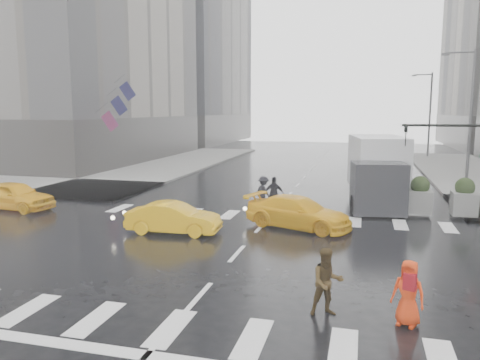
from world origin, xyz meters
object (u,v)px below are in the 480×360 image
(traffic_signal_pole, at_px, (469,151))
(pedestrian_orange, at_px, (408,293))
(taxi_front, at_px, (15,196))
(taxi_mid, at_px, (174,218))
(pedestrian_brown, at_px, (327,282))
(box_truck, at_px, (377,169))

(traffic_signal_pole, distance_m, pedestrian_orange, 13.13)
(taxi_front, distance_m, taxi_mid, 10.02)
(taxi_mid, bearing_deg, pedestrian_brown, -136.19)
(traffic_signal_pole, bearing_deg, pedestrian_orange, -106.12)
(taxi_mid, bearing_deg, traffic_signal_pole, -67.28)
(pedestrian_orange, bearing_deg, taxi_front, 177.28)
(pedestrian_orange, xyz_separation_m, box_truck, (-0.39, 14.70, 1.15))
(box_truck, bearing_deg, taxi_mid, -144.26)
(pedestrian_brown, relative_size, taxi_front, 0.40)
(traffic_signal_pole, bearing_deg, pedestrian_brown, -114.05)
(pedestrian_brown, height_order, pedestrian_orange, pedestrian_brown)
(pedestrian_brown, bearing_deg, taxi_front, 131.53)
(traffic_signal_pole, xyz_separation_m, pedestrian_brown, (-5.50, -12.32, -2.35))
(taxi_front, height_order, taxi_mid, taxi_front)
(pedestrian_orange, height_order, box_truck, box_truck)
(traffic_signal_pole, height_order, box_truck, traffic_signal_pole)
(taxi_mid, bearing_deg, taxi_front, 74.03)
(traffic_signal_pole, xyz_separation_m, box_truck, (-3.97, 2.31, -1.26))
(pedestrian_brown, xyz_separation_m, taxi_front, (-16.58, 8.63, -0.13))
(traffic_signal_pole, height_order, pedestrian_orange, traffic_signal_pole)
(pedestrian_orange, xyz_separation_m, taxi_front, (-18.49, 8.70, -0.08))
(pedestrian_orange, relative_size, taxi_front, 0.37)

